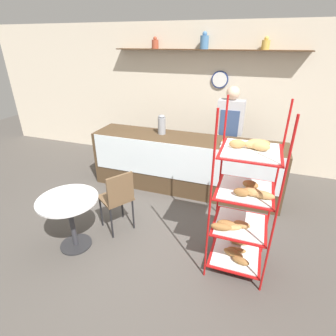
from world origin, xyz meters
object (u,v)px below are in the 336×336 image
object	(u,v)px
coffee_carafe	(162,125)
cafe_chair	(118,196)
pastry_rack	(243,206)
donut_tray_counter	(230,144)
cafe_table	(70,211)
person_worker	(229,132)

from	to	relation	value
coffee_carafe	cafe_chair	bearing A→B (deg)	-92.34
pastry_rack	coffee_carafe	bearing A→B (deg)	133.65
coffee_carafe	donut_tray_counter	size ratio (longest dim) A/B	0.84
cafe_table	donut_tray_counter	bearing A→B (deg)	47.39
coffee_carafe	pastry_rack	bearing A→B (deg)	-46.35
donut_tray_counter	person_worker	bearing A→B (deg)	99.40
person_worker	donut_tray_counter	world-z (taller)	person_worker
person_worker	cafe_chair	world-z (taller)	person_worker
cafe_table	cafe_chair	world-z (taller)	cafe_chair
cafe_table	donut_tray_counter	size ratio (longest dim) A/B	1.81
pastry_rack	person_worker	distance (m)	2.06
cafe_table	pastry_rack	bearing A→B (deg)	10.46
pastry_rack	donut_tray_counter	xyz separation A→B (m)	(-0.33, 1.41, 0.15)
cafe_chair	donut_tray_counter	bearing A→B (deg)	170.09
donut_tray_counter	pastry_rack	bearing A→B (deg)	-77.03
cafe_table	cafe_chair	bearing A→B (deg)	48.90
person_worker	cafe_table	bearing A→B (deg)	-122.88
cafe_table	person_worker	bearing A→B (deg)	57.12
pastry_rack	coffee_carafe	world-z (taller)	pastry_rack
cafe_chair	coffee_carafe	distance (m)	1.57
person_worker	pastry_rack	bearing A→B (deg)	-78.08
pastry_rack	cafe_chair	distance (m)	1.58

